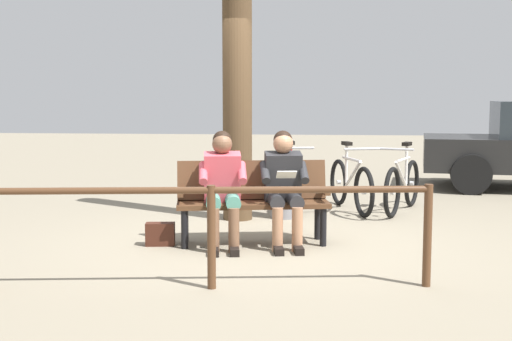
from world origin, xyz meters
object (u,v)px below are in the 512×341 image
at_px(bench, 253,195).
at_px(person_companion, 223,183).
at_px(handbag, 160,234).
at_px(bicycle_blue, 351,185).
at_px(bicycle_black, 292,183).
at_px(person_reading, 284,182).
at_px(litter_bin, 283,187).
at_px(tree_trunk, 237,58).
at_px(bicycle_silver, 403,185).

height_order(bench, person_companion, person_companion).
bearing_deg(handbag, bench, -164.88).
bearing_deg(bicycle_blue, bicycle_black, -113.05).
bearing_deg(bicycle_black, person_companion, -23.69).
relative_size(bench, person_reading, 1.38).
distance_m(bench, handbag, 1.06).
distance_m(litter_bin, bicycle_black, 0.70).
bearing_deg(person_reading, bicycle_black, -99.92).
height_order(person_reading, bicycle_blue, person_reading).
bearing_deg(bench, tree_trunk, -86.43).
height_order(handbag, tree_trunk, tree_trunk).
height_order(tree_trunk, bicycle_black, tree_trunk).
bearing_deg(bicycle_silver, bicycle_black, -72.00).
relative_size(bicycle_silver, bicycle_black, 0.95).
xyz_separation_m(handbag, bicycle_blue, (-2.07, -2.35, 0.24)).
xyz_separation_m(person_reading, handbag, (1.29, 0.15, -0.54)).
distance_m(person_companion, handbag, 0.86).
height_order(tree_trunk, litter_bin, tree_trunk).
bearing_deg(tree_trunk, person_reading, 115.06).
distance_m(person_companion, bicycle_silver, 3.14).
relative_size(person_reading, litter_bin, 1.52).
relative_size(person_reading, tree_trunk, 0.30).
height_order(bench, handbag, bench).
bearing_deg(bicycle_black, person_reading, -8.89).
relative_size(person_reading, bicycle_silver, 0.76).
bearing_deg(bicycle_silver, handbag, -28.50).
bearing_deg(litter_bin, person_companion, 72.75).
xyz_separation_m(bench, bicycle_black, (-0.32, -2.17, -0.15)).
bearing_deg(litter_bin, handbag, 55.61).
bearing_deg(bench, bicycle_black, -108.83).
xyz_separation_m(person_companion, litter_bin, (-0.53, -1.70, -0.27)).
height_order(person_companion, tree_trunk, tree_trunk).
bearing_deg(person_reading, bench, -27.43).
distance_m(tree_trunk, bicycle_blue, 2.34).
xyz_separation_m(tree_trunk, bicycle_silver, (-2.15, -0.75, -1.67)).
relative_size(tree_trunk, bicycle_blue, 2.50).
xyz_separation_m(handbag, bicycle_silver, (-2.77, -2.34, 0.24)).
relative_size(handbag, bicycle_silver, 0.19).
xyz_separation_m(bench, litter_bin, (-0.24, -1.48, -0.11)).
bearing_deg(bicycle_black, tree_trunk, -47.35).
xyz_separation_m(bench, bicycle_silver, (-1.82, -2.09, -0.15)).
bearing_deg(bicycle_silver, bench, -19.83).
xyz_separation_m(bench, tree_trunk, (0.33, -1.33, 1.52)).
height_order(bench, tree_trunk, tree_trunk).
distance_m(handbag, litter_bin, 2.12).
relative_size(bicycle_blue, bicycle_black, 0.97).
height_order(person_companion, handbag, person_companion).
bearing_deg(tree_trunk, bicycle_silver, -160.68).
distance_m(person_companion, bicycle_black, 2.49).
relative_size(handbag, bicycle_blue, 0.18).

